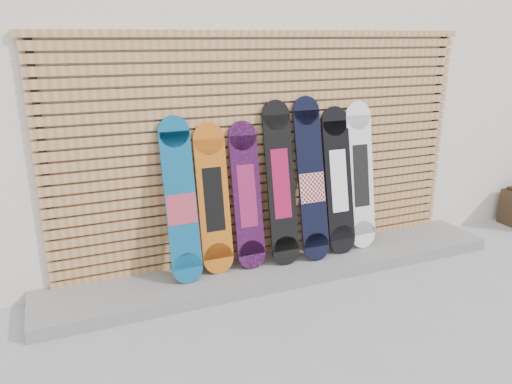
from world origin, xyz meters
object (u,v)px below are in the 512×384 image
(snowboard_5, at_px, (338,181))
(snowboard_2, at_px, (247,196))
(snowboard_3, at_px, (281,184))
(snowboard_4, at_px, (311,181))
(snowboard_6, at_px, (361,176))
(snowboard_0, at_px, (181,202))
(snowboard_1, at_px, (213,199))

(snowboard_5, bearing_deg, snowboard_2, 179.00)
(snowboard_2, xyz_separation_m, snowboard_3, (0.34, -0.02, 0.09))
(snowboard_3, xyz_separation_m, snowboard_4, (0.32, -0.02, -0.00))
(snowboard_4, relative_size, snowboard_5, 1.08)
(snowboard_4, bearing_deg, snowboard_6, 4.45)
(snowboard_0, height_order, snowboard_3, snowboard_3)
(snowboard_0, xyz_separation_m, snowboard_5, (1.63, 0.01, 0.01))
(snowboard_0, bearing_deg, snowboard_1, 7.21)
(snowboard_1, height_order, snowboard_3, snowboard_3)
(snowboard_2, xyz_separation_m, snowboard_4, (0.66, -0.04, 0.09))
(snowboard_1, height_order, snowboard_4, snowboard_4)
(snowboard_1, distance_m, snowboard_4, 0.99)
(snowboard_3, bearing_deg, snowboard_2, 175.82)
(snowboard_2, height_order, snowboard_6, snowboard_6)
(snowboard_2, height_order, snowboard_5, snowboard_5)
(snowboard_1, distance_m, snowboard_3, 0.67)
(snowboard_0, relative_size, snowboard_4, 0.93)
(snowboard_1, xyz_separation_m, snowboard_6, (1.58, -0.01, 0.06))
(snowboard_2, xyz_separation_m, snowboard_5, (0.98, -0.02, 0.04))
(snowboard_5, bearing_deg, snowboard_6, 4.23)
(snowboard_1, distance_m, snowboard_6, 1.59)
(snowboard_4, relative_size, snowboard_6, 1.05)
(snowboard_0, bearing_deg, snowboard_5, 0.38)
(snowboard_0, distance_m, snowboard_5, 1.63)
(snowboard_0, height_order, snowboard_2, snowboard_0)
(snowboard_2, bearing_deg, snowboard_3, -4.18)
(snowboard_5, bearing_deg, snowboard_4, -175.37)
(snowboard_4, bearing_deg, snowboard_5, 4.63)
(snowboard_0, distance_m, snowboard_2, 0.64)
(snowboard_0, distance_m, snowboard_4, 1.30)
(snowboard_1, height_order, snowboard_5, snowboard_5)
(snowboard_2, bearing_deg, snowboard_6, 0.14)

